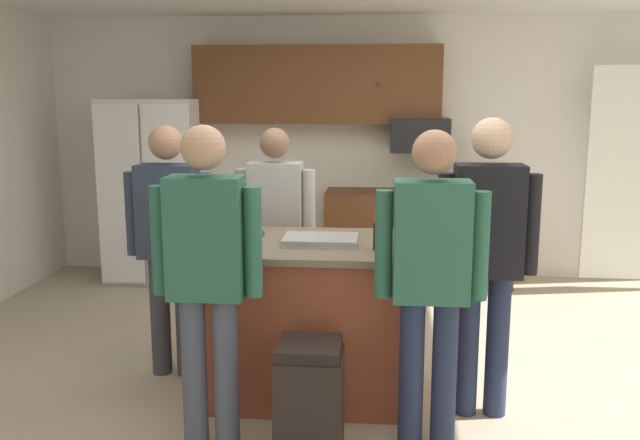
{
  "coord_description": "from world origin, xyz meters",
  "views": [
    {
      "loc": [
        0.23,
        -4.21,
        1.87
      ],
      "look_at": [
        -0.15,
        0.11,
        1.05
      ],
      "focal_mm": 38.54,
      "sensor_mm": 36.0,
      "label": 1
    }
  ],
  "objects": [
    {
      "name": "floor",
      "position": [
        0.0,
        0.0,
        0.0
      ],
      "size": [
        7.04,
        7.04,
        0.0
      ],
      "primitive_type": "plane",
      "color": "#B7A88E",
      "rests_on": "ground"
    },
    {
      "name": "back_wall",
      "position": [
        0.0,
        2.8,
        1.3
      ],
      "size": [
        6.4,
        0.1,
        2.6
      ],
      "primitive_type": "cube",
      "color": "white",
      "rests_on": "ground"
    },
    {
      "name": "french_door_window_panel",
      "position": [
        2.6,
        2.4,
        1.1
      ],
      "size": [
        0.9,
        0.06,
        2.0
      ],
      "primitive_type": "cube",
      "color": "white",
      "rests_on": "ground"
    },
    {
      "name": "cabinet_run_upper",
      "position": [
        -0.4,
        2.6,
        1.93
      ],
      "size": [
        2.4,
        0.38,
        0.75
      ],
      "color": "brown"
    },
    {
      "name": "cabinet_run_lower",
      "position": [
        0.6,
        2.48,
        0.45
      ],
      "size": [
        1.8,
        0.63,
        0.9
      ],
      "color": "brown",
      "rests_on": "ground"
    },
    {
      "name": "refrigerator",
      "position": [
        -2.0,
        2.38,
        0.9
      ],
      "size": [
        0.92,
        0.76,
        1.79
      ],
      "color": "white",
      "rests_on": "ground"
    },
    {
      "name": "microwave_over_range",
      "position": [
        0.6,
        2.5,
        1.45
      ],
      "size": [
        0.56,
        0.4,
        0.32
      ],
      "primitive_type": "cube",
      "color": "black"
    },
    {
      "name": "kitchen_island",
      "position": [
        -0.15,
        -0.19,
        0.49
      ],
      "size": [
        1.33,
        0.91,
        0.97
      ],
      "color": "#9E4C33",
      "rests_on": "ground"
    },
    {
      "name": "person_guest_by_door",
      "position": [
        -0.51,
        0.56,
        0.93
      ],
      "size": [
        0.57,
        0.22,
        1.61
      ],
      "rotation": [
        0.0,
        0.0,
        -1.13
      ],
      "color": "#4C5166",
      "rests_on": "ground"
    },
    {
      "name": "person_host_foreground",
      "position": [
        0.49,
        -0.81,
        0.97
      ],
      "size": [
        0.57,
        0.22,
        1.68
      ],
      "rotation": [
        0.0,
        0.0,
        2.38
      ],
      "color": "#232D4C",
      "rests_on": "ground"
    },
    {
      "name": "person_elder_center",
      "position": [
        -0.64,
        -0.89,
        0.99
      ],
      "size": [
        0.57,
        0.22,
        1.71
      ],
      "rotation": [
        0.0,
        0.0,
        0.96
      ],
      "color": "#4C5166",
      "rests_on": "ground"
    },
    {
      "name": "person_guest_right",
      "position": [
        0.83,
        -0.37,
        1.0
      ],
      "size": [
        0.57,
        0.23,
        1.73
      ],
      "rotation": [
        0.0,
        0.0,
        2.95
      ],
      "color": "#232D4C",
      "rests_on": "ground"
    },
    {
      "name": "person_guest_left",
      "position": [
        -1.13,
        0.04,
        0.95
      ],
      "size": [
        0.57,
        0.22,
        1.66
      ],
      "rotation": [
        0.0,
        0.0,
        -0.23
      ],
      "color": "#383842",
      "rests_on": "ground"
    },
    {
      "name": "mug_blue_stoneware",
      "position": [
        -0.54,
        -0.23,
        1.02
      ],
      "size": [
        0.13,
        0.08,
        0.11
      ],
      "color": "#4C6B99",
      "rests_on": "kitchen_island"
    },
    {
      "name": "tumbler_amber",
      "position": [
        0.22,
        -0.36,
        1.05
      ],
      "size": [
        0.06,
        0.06,
        0.16
      ],
      "color": "black",
      "rests_on": "kitchen_island"
    },
    {
      "name": "glass_short_whisky",
      "position": [
        -0.57,
        0.04,
        1.04
      ],
      "size": [
        0.07,
        0.07,
        0.13
      ],
      "color": "black",
      "rests_on": "kitchen_island"
    },
    {
      "name": "serving_tray",
      "position": [
        -0.12,
        -0.22,
        0.99
      ],
      "size": [
        0.44,
        0.3,
        0.04
      ],
      "color": "#B7B7BC",
      "rests_on": "kitchen_island"
    },
    {
      "name": "trash_bin",
      "position": [
        -0.11,
        -0.92,
        0.3
      ],
      "size": [
        0.34,
        0.34,
        0.61
      ],
      "color": "black",
      "rests_on": "ground"
    }
  ]
}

